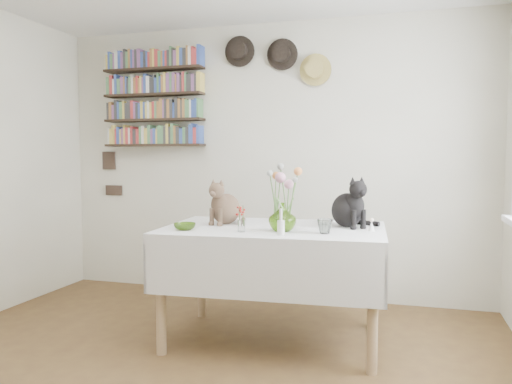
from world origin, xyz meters
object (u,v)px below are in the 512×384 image
(dining_table, at_px, (274,255))
(bookshelf_unit, at_px, (154,99))
(tabby_cat, at_px, (226,201))
(flower_vase, at_px, (282,217))
(black_cat, at_px, (347,201))

(dining_table, xyz_separation_m, bookshelf_unit, (-1.45, 1.04, 1.24))
(tabby_cat, relative_size, flower_vase, 1.79)
(tabby_cat, height_order, bookshelf_unit, bookshelf_unit)
(flower_vase, distance_m, bookshelf_unit, 2.19)
(black_cat, height_order, flower_vase, black_cat)
(tabby_cat, height_order, black_cat, black_cat)
(dining_table, distance_m, bookshelf_unit, 2.18)
(tabby_cat, distance_m, black_cat, 0.87)
(flower_vase, xyz_separation_m, bookshelf_unit, (-1.56, 1.22, 0.95))
(black_cat, distance_m, flower_vase, 0.53)
(black_cat, bearing_deg, dining_table, 162.21)
(flower_vase, height_order, bookshelf_unit, bookshelf_unit)
(tabby_cat, xyz_separation_m, black_cat, (0.86, 0.09, 0.01))
(dining_table, xyz_separation_m, tabby_cat, (-0.38, 0.09, 0.36))
(bookshelf_unit, bearing_deg, black_cat, -24.10)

